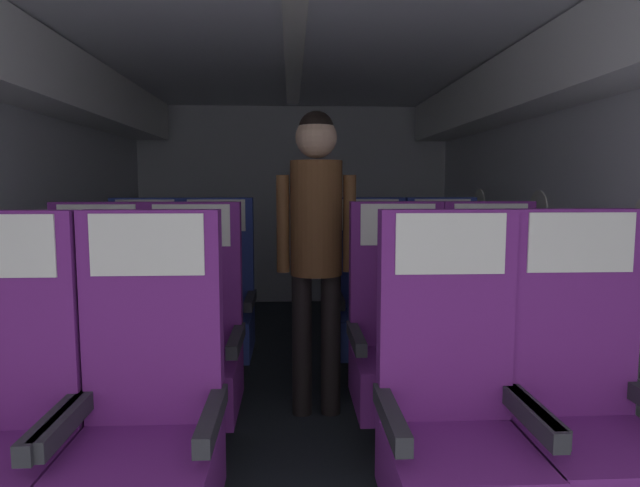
% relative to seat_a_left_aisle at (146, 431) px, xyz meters
% --- Properties ---
extents(ground, '(3.56, 6.19, 0.02)m').
position_rel_seat_a_left_aisle_xyz_m(ground, '(0.48, 1.34, -0.51)').
color(ground, '#23282D').
extents(fuselage_shell, '(3.44, 5.84, 2.16)m').
position_rel_seat_a_left_aisle_xyz_m(fuselage_shell, '(0.48, 1.60, 1.06)').
color(fuselage_shell, silver).
rests_on(fuselage_shell, ground).
extents(seat_a_left_aisle, '(0.48, 0.49, 1.19)m').
position_rel_seat_a_left_aisle_xyz_m(seat_a_left_aisle, '(0.00, 0.00, 0.00)').
color(seat_a_left_aisle, '#38383D').
rests_on(seat_a_left_aisle, ground).
extents(seat_a_right_aisle, '(0.48, 0.49, 1.19)m').
position_rel_seat_a_left_aisle_xyz_m(seat_a_right_aisle, '(1.43, -0.00, 0.00)').
color(seat_a_right_aisle, '#38383D').
rests_on(seat_a_right_aisle, ground).
extents(seat_a_right_window, '(0.48, 0.49, 1.19)m').
position_rel_seat_a_left_aisle_xyz_m(seat_a_right_window, '(0.98, -0.02, 0.00)').
color(seat_a_right_window, '#38383D').
rests_on(seat_a_right_window, ground).
extents(seat_b_left_window, '(0.48, 0.49, 1.19)m').
position_rel_seat_a_left_aisle_xyz_m(seat_b_left_window, '(-0.45, 0.85, 0.00)').
color(seat_b_left_window, '#38383D').
rests_on(seat_b_left_window, ground).
extents(seat_b_left_aisle, '(0.48, 0.49, 1.19)m').
position_rel_seat_a_left_aisle_xyz_m(seat_b_left_aisle, '(-0.01, 0.84, 0.00)').
color(seat_b_left_aisle, '#38383D').
rests_on(seat_b_left_aisle, ground).
extents(seat_b_right_aisle, '(0.48, 0.49, 1.19)m').
position_rel_seat_a_left_aisle_xyz_m(seat_b_right_aisle, '(1.43, 0.85, 0.00)').
color(seat_b_right_aisle, '#38383D').
rests_on(seat_b_right_aisle, ground).
extents(seat_b_right_window, '(0.48, 0.49, 1.19)m').
position_rel_seat_a_left_aisle_xyz_m(seat_b_right_window, '(0.98, 0.85, 0.00)').
color(seat_b_right_window, '#38383D').
rests_on(seat_b_right_window, ground).
extents(seat_c_left_window, '(0.48, 0.49, 1.19)m').
position_rel_seat_a_left_aisle_xyz_m(seat_c_left_window, '(-0.45, 1.70, 0.00)').
color(seat_c_left_window, '#38383D').
rests_on(seat_c_left_window, ground).
extents(seat_c_left_aisle, '(0.48, 0.49, 1.19)m').
position_rel_seat_a_left_aisle_xyz_m(seat_c_left_aisle, '(-0.01, 1.70, 0.00)').
color(seat_c_left_aisle, '#38383D').
rests_on(seat_c_left_aisle, ground).
extents(seat_c_right_aisle, '(0.48, 0.49, 1.19)m').
position_rel_seat_a_left_aisle_xyz_m(seat_c_right_aisle, '(1.43, 1.71, 0.00)').
color(seat_c_right_aisle, '#38383D').
rests_on(seat_c_right_aisle, ground).
extents(seat_c_right_window, '(0.48, 0.49, 1.19)m').
position_rel_seat_a_left_aisle_xyz_m(seat_c_right_window, '(0.97, 1.71, 0.00)').
color(seat_c_right_window, '#38383D').
rests_on(seat_c_right_window, ground).
extents(flight_attendant, '(0.43, 0.28, 1.66)m').
position_rel_seat_a_left_aisle_xyz_m(flight_attendant, '(0.60, 1.27, 0.53)').
color(flight_attendant, black).
rests_on(flight_attendant, ground).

